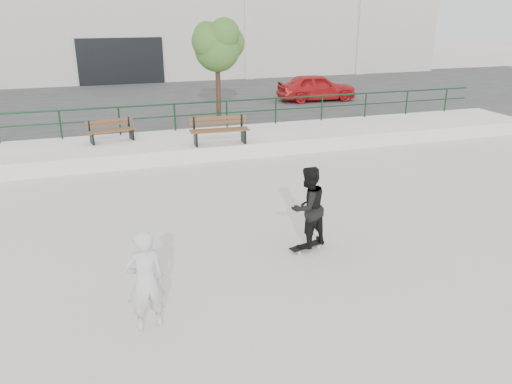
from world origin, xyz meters
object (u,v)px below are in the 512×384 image
object	(u,v)px
tree	(218,44)
standing_skater	(308,207)
bench_left	(111,131)
bench_right	(219,130)
seated_skater	(145,281)
skateboard	(306,246)
red_car	(316,87)

from	to	relation	value
tree	standing_skater	size ratio (longest dim) A/B	2.30
bench_left	tree	xyz separation A→B (m)	(4.46, 2.53, 2.63)
bench_right	seated_skater	bearing A→B (deg)	-107.61
bench_right	tree	size ratio (longest dim) A/B	0.50
skateboard	tree	bearing A→B (deg)	69.36
red_car	skateboard	distance (m)	15.51
tree	skateboard	bearing A→B (deg)	-94.84
red_car	skateboard	world-z (taller)	red_car
skateboard	bench_right	bearing A→B (deg)	74.51
bench_left	red_car	xyz separation A→B (m)	(10.08, 5.24, 0.29)
bench_right	standing_skater	distance (m)	7.33
bench_right	red_car	bearing A→B (deg)	48.50
seated_skater	skateboard	bearing A→B (deg)	-162.15
bench_left	red_car	world-z (taller)	red_car
skateboard	seated_skater	size ratio (longest dim) A/B	0.47
bench_left	skateboard	bearing A→B (deg)	-80.20
red_car	standing_skater	size ratio (longest dim) A/B	2.22
bench_left	standing_skater	world-z (taller)	standing_skater
skateboard	standing_skater	world-z (taller)	standing_skater
tree	bench_left	bearing A→B (deg)	-150.45
skateboard	seated_skater	distance (m)	3.99
tree	red_car	world-z (taller)	tree
bench_left	bench_right	world-z (taller)	bench_right
red_car	seated_skater	distance (m)	18.71
standing_skater	tree	bearing A→B (deg)	-114.95
red_car	standing_skater	xyz separation A→B (m)	(-6.58, -14.00, -0.19)
bench_right	seated_skater	size ratio (longest dim) A/B	1.18
bench_right	skateboard	xyz separation A→B (m)	(0.04, -7.33, -0.88)
bench_right	red_car	size ratio (longest dim) A/B	0.52
bench_left	bench_right	xyz separation A→B (m)	(3.46, -1.43, 0.08)
tree	red_car	xyz separation A→B (m)	(5.62, 2.71, -2.34)
standing_skater	skateboard	bearing A→B (deg)	6.46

